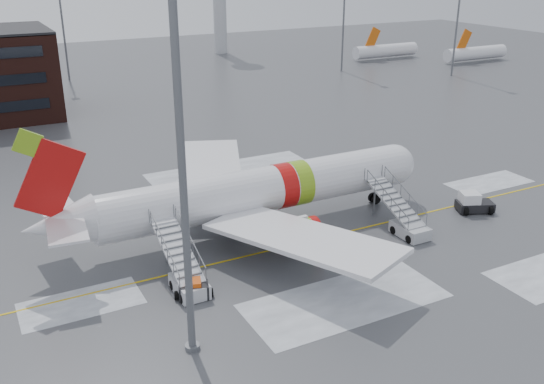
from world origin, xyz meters
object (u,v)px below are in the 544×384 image
pushback_tug (473,203)px  light_mast_near (180,127)px  airliner (251,193)px  airstair_aft (185,275)px  baggage_tractor (194,290)px  airstair_fwd (405,221)px

pushback_tug → light_mast_near: (-30.08, -7.58, 12.91)m
airliner → airstair_aft: airliner is taller
baggage_tractor → light_mast_near: size_ratio=0.10×
pushback_tug → light_mast_near: bearing=-165.9°
airstair_fwd → airstair_aft: same height
airstair_aft → baggage_tractor: 1.59m
airliner → pushback_tug: size_ratio=9.64×
airliner → airstair_fwd: size_ratio=4.55×
pushback_tug → baggage_tractor: size_ratio=1.31×
airstair_aft → light_mast_near: (-2.13, -6.88, 12.66)m
airliner → light_mast_near: light_mast_near is taller
airstair_fwd → baggage_tractor: airstair_fwd is taller
airliner → light_mast_near: bearing=-127.9°
pushback_tug → baggage_tractor: 28.02m
light_mast_near → baggage_tractor: bearing=68.1°
pushback_tug → baggage_tractor: pushback_tug is taller
airstair_fwd → pushback_tug: airstair_fwd is taller
airstair_fwd → baggage_tractor: size_ratio=2.78×
pushback_tug → airliner: bearing=163.5°
airliner → airstair_aft: (-8.31, -6.54, -2.35)m
light_mast_near → pushback_tug: bearing=14.1°
pushback_tug → airstair_fwd: bearing=-175.3°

